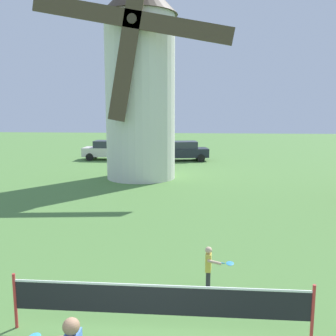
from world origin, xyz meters
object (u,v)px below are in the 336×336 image
at_px(parked_car_cream, 109,150).
at_px(parked_car_black, 182,151).
at_px(windmill, 140,76).
at_px(player_far, 210,266).
at_px(tennis_net, 159,300).

relative_size(parked_car_cream, parked_car_black, 0.99).
height_order(windmill, player_far, windmill).
relative_size(tennis_net, parked_car_cream, 1.32).
distance_m(tennis_net, parked_car_black, 23.86).
height_order(windmill, tennis_net, windmill).
bearing_deg(parked_car_black, player_far, -85.84).
bearing_deg(parked_car_cream, tennis_net, -74.53).
bearing_deg(tennis_net, windmill, 99.89).
height_order(tennis_net, player_far, tennis_net).
bearing_deg(parked_car_black, tennis_net, -88.50).
bearing_deg(windmill, player_far, -75.12).
bearing_deg(windmill, parked_car_cream, 115.71).
height_order(tennis_net, parked_car_cream, parked_car_cream).
bearing_deg(parked_car_cream, player_far, -71.04).
bearing_deg(parked_car_black, parked_car_cream, 178.69).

